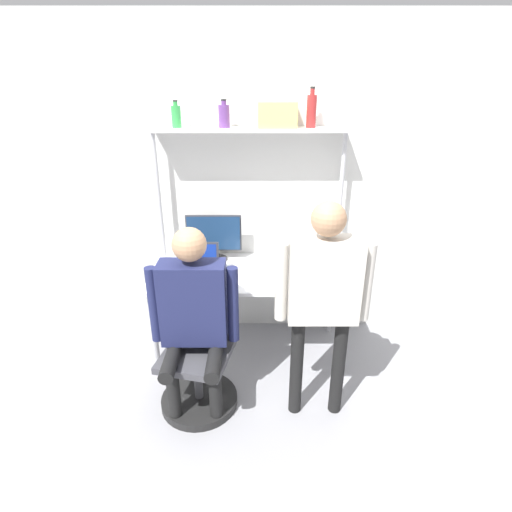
% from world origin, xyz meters
% --- Properties ---
extents(ground_plane, '(12.00, 12.00, 0.00)m').
position_xyz_m(ground_plane, '(0.00, 0.00, 0.00)').
color(ground_plane, gray).
extents(wall_back, '(8.00, 0.06, 2.70)m').
position_xyz_m(wall_back, '(0.00, 0.81, 1.35)').
color(wall_back, silver).
rests_on(wall_back, ground_plane).
extents(desk, '(1.63, 0.76, 0.76)m').
position_xyz_m(desk, '(0.00, 0.40, 0.68)').
color(desk, white).
rests_on(desk, ground_plane).
extents(shelf_unit, '(1.55, 0.24, 1.87)m').
position_xyz_m(shelf_unit, '(0.00, 0.65, 1.54)').
color(shelf_unit, white).
rests_on(shelf_unit, ground_plane).
extents(monitor, '(0.47, 0.22, 0.41)m').
position_xyz_m(monitor, '(-0.31, 0.63, 0.97)').
color(monitor, '#333338').
rests_on(monitor, desk).
extents(laptop, '(0.32, 0.26, 0.27)m').
position_xyz_m(laptop, '(-0.40, 0.31, 0.83)').
color(laptop, '#333338').
rests_on(laptop, desk).
extents(cell_phone, '(0.07, 0.15, 0.01)m').
position_xyz_m(cell_phone, '(-0.18, 0.28, 0.76)').
color(cell_phone, silver).
rests_on(cell_phone, desk).
extents(office_chair, '(0.56, 0.56, 0.91)m').
position_xyz_m(office_chair, '(-0.36, -0.25, 0.28)').
color(office_chair, black).
rests_on(office_chair, ground_plane).
extents(person_seated, '(0.61, 0.47, 1.37)m').
position_xyz_m(person_seated, '(-0.37, -0.29, 0.81)').
color(person_seated, black).
rests_on(person_seated, ground_plane).
extents(person_standing, '(0.61, 0.21, 1.57)m').
position_xyz_m(person_standing, '(0.48, -0.35, 1.00)').
color(person_standing, black).
rests_on(person_standing, ground_plane).
extents(bottle_purple, '(0.09, 0.09, 0.21)m').
position_xyz_m(bottle_purple, '(-0.19, 0.65, 1.96)').
color(bottle_purple, '#593372').
rests_on(bottle_purple, shelf_unit).
extents(bottle_red, '(0.07, 0.07, 0.29)m').
position_xyz_m(bottle_red, '(0.48, 0.65, 2.00)').
color(bottle_red, maroon).
rests_on(bottle_red, shelf_unit).
extents(bottle_green, '(0.07, 0.07, 0.20)m').
position_xyz_m(bottle_green, '(-0.56, 0.65, 1.96)').
color(bottle_green, '#2D8C3F').
rests_on(bottle_green, shelf_unit).
extents(storage_box, '(0.29, 0.21, 0.19)m').
position_xyz_m(storage_box, '(0.22, 0.65, 1.96)').
color(storage_box, '#DBCC66').
rests_on(storage_box, shelf_unit).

